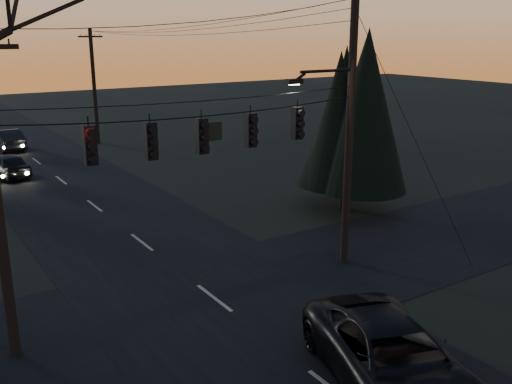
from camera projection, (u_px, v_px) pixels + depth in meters
main_road at (108, 217)px, 26.30m from camera, size 8.00×120.00×0.02m
cross_road at (214, 298)px, 18.25m from camera, size 60.00×7.00×0.02m
utility_pole_right at (344, 262)px, 21.16m from camera, size 5.00×0.30×10.00m
utility_pole_left at (16, 354)px, 15.08m from camera, size 1.80×0.30×8.50m
utility_pole_far_r at (99, 143)px, 43.69m from camera, size 1.80×0.30×8.50m
span_signal_assembly at (203, 134)px, 16.68m from camera, size 11.50×0.44×1.47m
evergreen_right at (347, 118)px, 26.40m from camera, size 4.45×4.45×7.55m
suv_near at (392, 359)px, 13.40m from camera, size 4.40×6.41×1.63m
sedan_oncoming_a at (8, 165)px, 33.35m from camera, size 2.16×4.34×1.42m
sedan_oncoming_b at (7, 140)px, 41.10m from camera, size 1.93×4.58×1.47m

